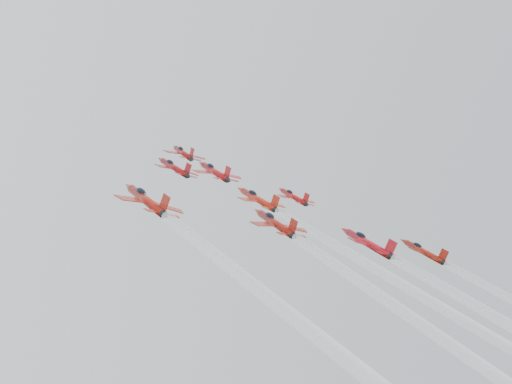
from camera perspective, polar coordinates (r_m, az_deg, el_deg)
jet_lead at (r=152.47m, az=-5.88°, el=3.15°), size 9.58×12.10×8.28m
jet_row2_left at (r=129.31m, az=-6.58°, el=1.99°), size 8.97×11.32×7.74m
jet_row2_center at (r=140.27m, az=-3.37°, el=1.67°), size 10.59×13.37×9.14m
jet_row2_right at (r=142.45m, az=2.99°, el=-0.35°), size 8.67×10.95×7.49m
jet_center at (r=90.10m, az=15.48°, el=-9.81°), size 9.83×90.43×59.12m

